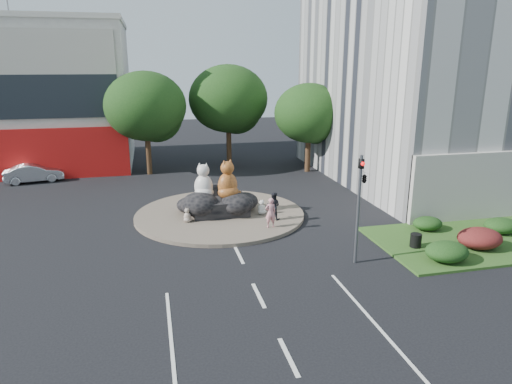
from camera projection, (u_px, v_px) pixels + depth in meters
ground at (259, 296)px, 17.86m from camera, size 120.00×120.00×0.00m
roundabout_island at (220, 214)px, 27.21m from camera, size 10.00×10.00×0.20m
rock_plinth at (220, 205)px, 27.06m from camera, size 3.20×2.60×0.90m
grass_verge at (473, 240)px, 23.28m from camera, size 10.00×6.00×0.12m
tree_left at (147, 110)px, 36.27m from camera, size 6.46×6.46×8.27m
tree_mid at (229, 102)px, 39.59m from camera, size 6.84×6.84×8.76m
tree_right at (309, 116)px, 37.40m from camera, size 5.70×5.70×7.30m
hedge_near_green at (447, 252)px, 20.61m from camera, size 2.00×1.60×0.90m
hedge_red at (480, 238)px, 22.08m from camera, size 2.20×1.76×0.99m
hedge_mid_green at (501, 226)px, 24.06m from camera, size 1.80×1.44×0.81m
hedge_back_green at (428, 223)px, 24.52m from camera, size 1.60×1.28×0.72m
traffic_light at (362, 186)px, 19.87m from camera, size 0.44×1.24×5.00m
street_lamp at (438, 138)px, 26.92m from camera, size 2.34×0.22×8.06m
cat_white at (203, 181)px, 26.68m from camera, size 1.66×1.59×2.15m
cat_tabby at (227, 179)px, 26.65m from camera, size 1.82×1.75×2.34m
kitten_calico at (187, 215)px, 25.52m from camera, size 0.66×0.64×0.83m
kitten_white at (262, 207)px, 26.83m from camera, size 0.70×0.67×0.90m
pedestrian_pink at (270, 213)px, 24.56m from camera, size 0.63×0.43×1.65m
pedestrian_dark at (273, 206)px, 25.84m from camera, size 0.98×0.93×1.59m
parked_car at (34, 173)px, 34.86m from camera, size 4.44×2.30×1.39m
litter_bin at (416, 240)px, 22.24m from camera, size 0.69×0.69×0.67m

